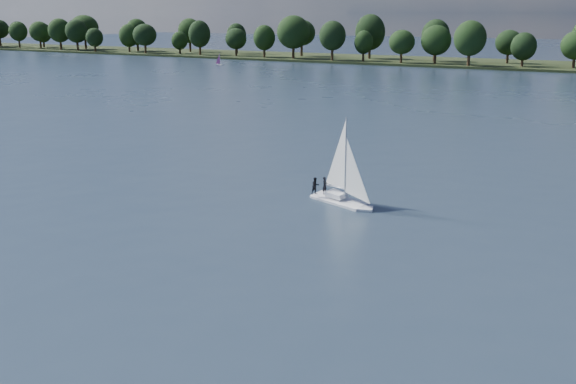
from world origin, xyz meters
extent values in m
plane|color=#233342|center=(0.00, 100.00, 0.00)|extent=(700.00, 700.00, 0.00)
cube|color=black|center=(0.00, 212.00, 0.00)|extent=(660.00, 40.00, 1.50)
cube|color=white|center=(10.79, 43.67, 0.00)|extent=(6.42, 3.69, 0.73)
cube|color=white|center=(10.79, 43.67, 0.73)|extent=(2.08, 1.64, 0.46)
cylinder|color=silver|center=(10.79, 43.67, 4.15)|extent=(0.11, 0.11, 7.29)
imported|color=black|center=(9.10, 44.00, 1.34)|extent=(0.44, 0.61, 1.57)
imported|color=black|center=(8.41, 43.48, 1.34)|extent=(0.92, 0.97, 1.57)
cube|color=silver|center=(-88.81, 168.52, 0.00)|extent=(2.77, 1.89, 0.41)
cylinder|color=silver|center=(-88.81, 168.52, 2.07)|extent=(0.07, 0.07, 3.68)
cube|color=#5D5F62|center=(-180.50, 193.51, 0.00)|extent=(4.01, 2.03, 0.50)
camera|label=1|loc=(33.23, -6.57, 16.37)|focal=40.00mm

